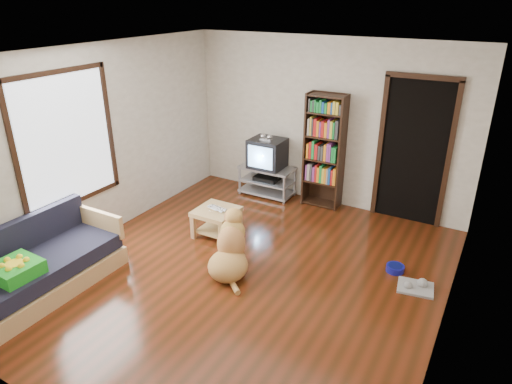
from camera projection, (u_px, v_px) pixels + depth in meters
The scene contains 18 objects.
ground at pixel (244, 274), 5.59m from camera, with size 5.00×5.00×0.00m, color #511F0D.
ceiling at pixel (242, 54), 4.54m from camera, with size 5.00×5.00×0.00m, color white.
wall_back at pixel (326, 124), 7.06m from camera, with size 4.50×4.50×0.00m, color beige.
wall_front at pixel (52, 294), 3.08m from camera, with size 4.50×4.50×0.00m, color beige.
wall_left at pixel (99, 145), 6.08m from camera, with size 5.00×5.00×0.00m, color beige.
wall_right at pixel (460, 221), 4.05m from camera, with size 5.00×5.00×0.00m, color beige.
green_cushion at pixel (16, 269), 4.79m from camera, with size 0.45×0.45×0.15m, color green.
laptop at pixel (215, 210), 6.29m from camera, with size 0.29×0.19×0.02m, color silver.
dog_bowl at pixel (395, 268), 5.62m from camera, with size 0.22×0.22×0.08m, color navy.
grey_rag at pixel (415, 288), 5.30m from camera, with size 0.40×0.32×0.03m, color #999999.
window at pixel (66, 140), 5.60m from camera, with size 0.03×1.46×1.70m.
doorway at pixel (414, 149), 6.50m from camera, with size 1.03×0.05×2.19m.
tv_stand at pixel (267, 180), 7.68m from camera, with size 0.90×0.45×0.50m.
crt_tv at pixel (268, 153), 7.51m from camera, with size 0.55×0.52×0.58m.
bookshelf at pixel (325, 145), 7.03m from camera, with size 0.60×0.30×1.80m.
sofa at pixel (43, 268), 5.23m from camera, with size 0.80×1.80×0.80m.
coffee_table at pixel (216, 217), 6.37m from camera, with size 0.55×0.55×0.40m.
dog at pixel (230, 250), 5.55m from camera, with size 0.64×0.86×0.78m.
Camera 1 is at (2.45, -4.03, 3.16)m, focal length 32.00 mm.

